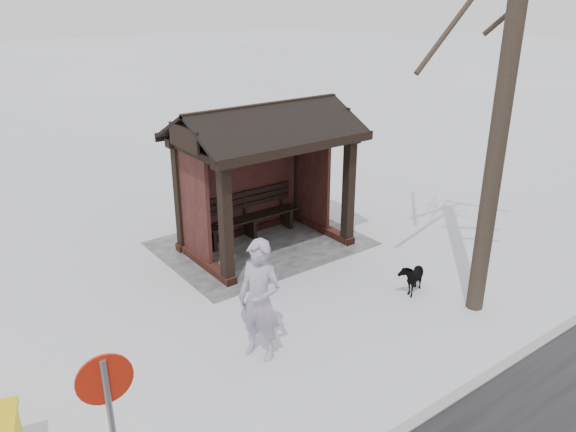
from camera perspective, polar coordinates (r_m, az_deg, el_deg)
The scene contains 7 objects.
ground at distance 12.11m, azimuth -2.20°, elevation -3.14°, with size 120.00×120.00×0.00m, color silver.
kerb at distance 8.79m, azimuth 19.49°, elevation -15.20°, with size 120.00×0.15×0.06m, color gray.
trampled_patch at distance 12.26m, azimuth -2.73°, elevation -2.79°, with size 4.20×3.20×0.02m, color gray.
bus_shelter at distance 11.49m, azimuth -2.81°, elevation 6.96°, with size 3.60×2.40×3.09m.
pedestrian at distance 8.26m, azimuth -2.89°, elevation -8.55°, with size 0.69×0.45×1.89m, color #9D91AA.
dog at distance 10.51m, azimuth 12.46°, elevation -5.99°, with size 0.32×0.71×0.60m, color black.
road_sign at distance 5.79m, azimuth -17.77°, elevation -17.84°, with size 0.53×0.11×2.09m.
Camera 1 is at (6.19, 9.05, 5.14)m, focal length 35.00 mm.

